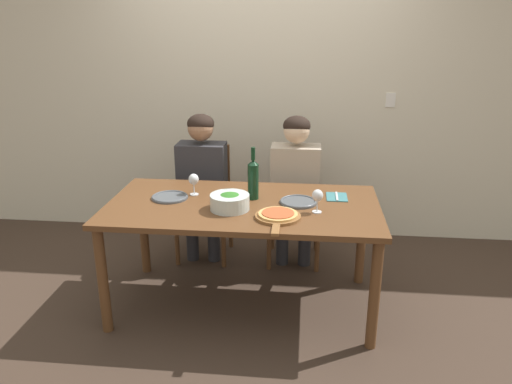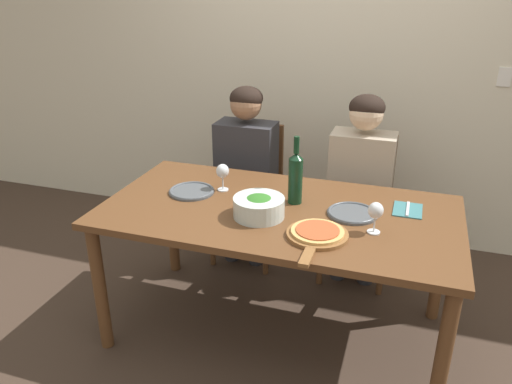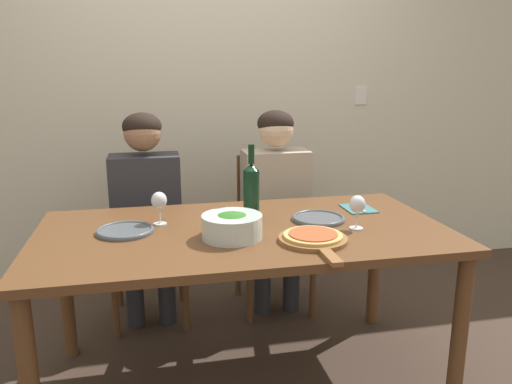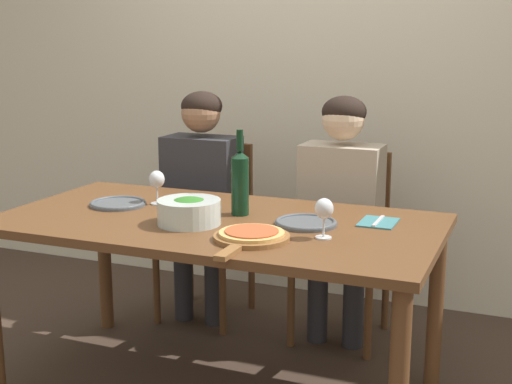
{
  "view_description": "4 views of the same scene",
  "coord_description": "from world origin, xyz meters",
  "px_view_note": "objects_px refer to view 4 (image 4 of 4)",
  "views": [
    {
      "loc": [
        0.4,
        -3.04,
        1.9
      ],
      "look_at": [
        0.09,
        0.01,
        0.84
      ],
      "focal_mm": 35.0,
      "sensor_mm": 36.0,
      "label": 1
    },
    {
      "loc": [
        0.6,
        -2.19,
        1.83
      ],
      "look_at": [
        -0.14,
        0.06,
        0.8
      ],
      "focal_mm": 35.0,
      "sensor_mm": 36.0,
      "label": 2
    },
    {
      "loc": [
        -0.38,
        -2.05,
        1.43
      ],
      "look_at": [
        0.07,
        0.06,
        0.9
      ],
      "focal_mm": 35.0,
      "sensor_mm": 36.0,
      "label": 3
    },
    {
      "loc": [
        1.2,
        -2.53,
        1.48
      ],
      "look_at": [
        0.14,
        0.07,
        0.87
      ],
      "focal_mm": 50.0,
      "sensor_mm": 36.0,
      "label": 4
    }
  ],
  "objects_px": {
    "wine_bottle": "(240,181)",
    "person_woman": "(201,186)",
    "chair_right": "(345,239)",
    "chair_left": "(211,225)",
    "person_man": "(340,198)",
    "pizza_on_board": "(251,236)",
    "wine_glass_left": "(157,181)",
    "dinner_plate_left": "(118,203)",
    "dinner_plate_right": "(306,223)",
    "broccoli_bowl": "(189,211)",
    "fork_on_napkin": "(378,222)",
    "wine_glass_right": "(324,211)"
  },
  "relations": [
    {
      "from": "fork_on_napkin",
      "to": "dinner_plate_right",
      "type": "bearing_deg",
      "value": -152.12
    },
    {
      "from": "wine_bottle",
      "to": "wine_glass_left",
      "type": "xyz_separation_m",
      "value": [
        -0.41,
        0.03,
        -0.04
      ]
    },
    {
      "from": "person_man",
      "to": "wine_bottle",
      "type": "height_order",
      "value": "person_man"
    },
    {
      "from": "broccoli_bowl",
      "to": "dinner_plate_right",
      "type": "height_order",
      "value": "broccoli_bowl"
    },
    {
      "from": "dinner_plate_left",
      "to": "wine_glass_right",
      "type": "distance_m",
      "value": 1.0
    },
    {
      "from": "wine_bottle",
      "to": "broccoli_bowl",
      "type": "distance_m",
      "value": 0.26
    },
    {
      "from": "chair_left",
      "to": "pizza_on_board",
      "type": "xyz_separation_m",
      "value": [
        0.66,
        -1.04,
        0.28
      ]
    },
    {
      "from": "broccoli_bowl",
      "to": "dinner_plate_right",
      "type": "relative_size",
      "value": 1.02
    },
    {
      "from": "pizza_on_board",
      "to": "wine_glass_right",
      "type": "distance_m",
      "value": 0.28
    },
    {
      "from": "wine_glass_left",
      "to": "chair_right",
      "type": "bearing_deg",
      "value": 44.41
    },
    {
      "from": "person_woman",
      "to": "broccoli_bowl",
      "type": "relative_size",
      "value": 4.8
    },
    {
      "from": "wine_bottle",
      "to": "person_woman",
      "type": "bearing_deg",
      "value": 129.13
    },
    {
      "from": "dinner_plate_left",
      "to": "dinner_plate_right",
      "type": "height_order",
      "value": "same"
    },
    {
      "from": "person_woman",
      "to": "wine_bottle",
      "type": "height_order",
      "value": "person_woman"
    },
    {
      "from": "dinner_plate_left",
      "to": "wine_bottle",
      "type": "bearing_deg",
      "value": 5.25
    },
    {
      "from": "chair_right",
      "to": "person_woman",
      "type": "height_order",
      "value": "person_woman"
    },
    {
      "from": "wine_glass_right",
      "to": "fork_on_napkin",
      "type": "xyz_separation_m",
      "value": [
        0.14,
        0.29,
        -0.1
      ]
    },
    {
      "from": "chair_right",
      "to": "person_man",
      "type": "distance_m",
      "value": 0.26
    },
    {
      "from": "chair_left",
      "to": "wine_glass_left",
      "type": "relative_size",
      "value": 6.1
    },
    {
      "from": "person_woman",
      "to": "pizza_on_board",
      "type": "xyz_separation_m",
      "value": [
        0.66,
        -0.92,
        0.04
      ]
    },
    {
      "from": "broccoli_bowl",
      "to": "dinner_plate_left",
      "type": "xyz_separation_m",
      "value": [
        -0.44,
        0.16,
        -0.04
      ]
    },
    {
      "from": "pizza_on_board",
      "to": "wine_glass_left",
      "type": "distance_m",
      "value": 0.71
    },
    {
      "from": "person_man",
      "to": "fork_on_napkin",
      "type": "height_order",
      "value": "person_man"
    },
    {
      "from": "wine_glass_left",
      "to": "fork_on_napkin",
      "type": "xyz_separation_m",
      "value": [
        0.98,
        0.05,
        -0.1
      ]
    },
    {
      "from": "pizza_on_board",
      "to": "wine_glass_left",
      "type": "height_order",
      "value": "wine_glass_left"
    },
    {
      "from": "person_man",
      "to": "wine_bottle",
      "type": "relative_size",
      "value": 3.4
    },
    {
      "from": "wine_bottle",
      "to": "chair_right",
      "type": "bearing_deg",
      "value": 69.1
    },
    {
      "from": "wine_glass_left",
      "to": "fork_on_napkin",
      "type": "relative_size",
      "value": 0.84
    },
    {
      "from": "dinner_plate_left",
      "to": "wine_glass_right",
      "type": "xyz_separation_m",
      "value": [
        0.99,
        -0.16,
        0.1
      ]
    },
    {
      "from": "broccoli_bowl",
      "to": "wine_glass_right",
      "type": "height_order",
      "value": "wine_glass_right"
    },
    {
      "from": "dinner_plate_left",
      "to": "person_woman",
      "type": "bearing_deg",
      "value": 82.4
    },
    {
      "from": "broccoli_bowl",
      "to": "person_woman",
      "type": "bearing_deg",
      "value": 113.67
    },
    {
      "from": "fork_on_napkin",
      "to": "dinner_plate_left",
      "type": "bearing_deg",
      "value": -173.2
    },
    {
      "from": "chair_right",
      "to": "chair_left",
      "type": "bearing_deg",
      "value": 180.0
    },
    {
      "from": "wine_glass_right",
      "to": "person_woman",
      "type": "bearing_deg",
      "value": 138.52
    },
    {
      "from": "broccoli_bowl",
      "to": "dinner_plate_right",
      "type": "bearing_deg",
      "value": 20.42
    },
    {
      "from": "pizza_on_board",
      "to": "dinner_plate_right",
      "type": "bearing_deg",
      "value": 67.43
    },
    {
      "from": "person_woman",
      "to": "dinner_plate_right",
      "type": "distance_m",
      "value": 1.01
    },
    {
      "from": "chair_left",
      "to": "chair_right",
      "type": "distance_m",
      "value": 0.74
    },
    {
      "from": "chair_left",
      "to": "wine_bottle",
      "type": "xyz_separation_m",
      "value": [
        0.48,
        -0.7,
        0.41
      ]
    },
    {
      "from": "chair_left",
      "to": "wine_bottle",
      "type": "distance_m",
      "value": 0.94
    },
    {
      "from": "chair_left",
      "to": "dinner_plate_right",
      "type": "relative_size",
      "value": 3.74
    },
    {
      "from": "wine_bottle",
      "to": "dinner_plate_left",
      "type": "relative_size",
      "value": 1.45
    },
    {
      "from": "person_woman",
      "to": "pizza_on_board",
      "type": "height_order",
      "value": "person_woman"
    },
    {
      "from": "person_man",
      "to": "chair_right",
      "type": "bearing_deg",
      "value": 90.0
    },
    {
      "from": "dinner_plate_left",
      "to": "dinner_plate_right",
      "type": "xyz_separation_m",
      "value": [
        0.87,
        -0.0,
        0.0
      ]
    },
    {
      "from": "chair_left",
      "to": "person_man",
      "type": "bearing_deg",
      "value": -8.64
    },
    {
      "from": "chair_left",
      "to": "broccoli_bowl",
      "type": "relative_size",
      "value": 3.66
    },
    {
      "from": "broccoli_bowl",
      "to": "pizza_on_board",
      "type": "bearing_deg",
      "value": -21.2
    },
    {
      "from": "dinner_plate_right",
      "to": "wine_glass_left",
      "type": "relative_size",
      "value": 1.63
    }
  ]
}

